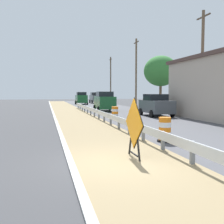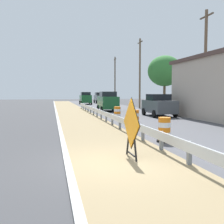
{
  "view_description": "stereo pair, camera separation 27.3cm",
  "coord_description": "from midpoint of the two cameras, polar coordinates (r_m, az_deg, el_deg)",
  "views": [
    {
      "loc": [
        -1.99,
        -7.59,
        2.12
      ],
      "look_at": [
        1.1,
        4.74,
        1.19
      ],
      "focal_mm": 42.39,
      "sensor_mm": 36.0,
      "label": 1
    },
    {
      "loc": [
        -1.72,
        -7.66,
        2.12
      ],
      "look_at": [
        1.1,
        4.74,
        1.19
      ],
      "focal_mm": 42.39,
      "sensor_mm": 36.0,
      "label": 2
    }
  ],
  "objects": [
    {
      "name": "tree_roadside",
      "position": [
        38.08,
        10.26,
        8.68
      ],
      "size": [
        4.73,
        4.73,
        7.29
      ],
      "color": "brown",
      "rests_on": "ground"
    },
    {
      "name": "traffic_barrel_close",
      "position": [
        16.83,
        4.13,
        -1.47
      ],
      "size": [
        0.68,
        0.68,
        1.03
      ],
      "color": "orange",
      "rests_on": "ground"
    },
    {
      "name": "utility_pole_near",
      "position": [
        22.92,
        18.56,
        9.95
      ],
      "size": [
        0.24,
        1.8,
        8.7
      ],
      "color": "brown",
      "rests_on": "ground"
    },
    {
      "name": "curb_near_edge",
      "position": [
        7.93,
        -9.71,
        -11.33
      ],
      "size": [
        0.2,
        120.0,
        0.11
      ],
      "primitive_type": "cube",
      "color": "#ADADA8",
      "rests_on": "ground"
    },
    {
      "name": "ground_plane",
      "position": [
        8.13,
        -0.37,
        -10.92
      ],
      "size": [
        160.0,
        160.0,
        0.0
      ],
      "primitive_type": "plane",
      "color": "#3D3D3F"
    },
    {
      "name": "car_mid_far_lane",
      "position": [
        24.32,
        9.15,
        1.49
      ],
      "size": [
        2.2,
        4.19,
        1.99
      ],
      "rotation": [
        0.0,
        0.0,
        -1.59
      ],
      "color": "#4C5156",
      "rests_on": "ground"
    },
    {
      "name": "warning_sign_diamond",
      "position": [
        8.58,
        3.85,
        -2.92
      ],
      "size": [
        0.07,
        1.69,
        1.99
      ],
      "rotation": [
        0.0,
        0.0,
        3.15
      ],
      "color": "black",
      "rests_on": "ground"
    },
    {
      "name": "car_lead_far_lane",
      "position": [
        30.36,
        -1.9,
        2.29
      ],
      "size": [
        2.15,
        4.33,
        2.25
      ],
      "rotation": [
        0.0,
        0.0,
        1.55
      ],
      "color": "#195128",
      "rests_on": "ground"
    },
    {
      "name": "car_trailing_near_lane",
      "position": [
        54.09,
        -3.75,
        3.09
      ],
      "size": [
        2.1,
        4.64,
        2.19
      ],
      "rotation": [
        0.0,
        0.0,
        -1.58
      ],
      "color": "#4C5156",
      "rests_on": "ground"
    },
    {
      "name": "car_lead_near_lane",
      "position": [
        48.84,
        -6.81,
        2.98
      ],
      "size": [
        2.12,
        4.57,
        2.24
      ],
      "rotation": [
        0.0,
        0.0,
        1.55
      ],
      "color": "#195128",
      "rests_on": "ground"
    },
    {
      "name": "traffic_barrel_nearest",
      "position": [
        11.62,
        10.66,
        -3.99
      ],
      "size": [
        0.65,
        0.65,
        1.07
      ],
      "color": "orange",
      "rests_on": "ground"
    },
    {
      "name": "traffic_barrel_mid",
      "position": [
        21.53,
        0.28,
        -0.28
      ],
      "size": [
        0.67,
        0.67,
        0.99
      ],
      "color": "orange",
      "rests_on": "ground"
    },
    {
      "name": "guardrail_median",
      "position": [
        11.82,
        5.81,
        -3.62
      ],
      "size": [
        0.18,
        51.02,
        0.71
      ],
      "color": "silver",
      "rests_on": "ground"
    },
    {
      "name": "utility_pole_mid",
      "position": [
        36.27,
        5.0,
        8.48
      ],
      "size": [
        0.24,
        1.8,
        9.37
      ],
      "color": "brown",
      "rests_on": "ground"
    },
    {
      "name": "utility_pole_far",
      "position": [
        53.2,
        -0.45,
        7.04
      ],
      "size": [
        0.24,
        1.8,
        9.23
      ],
      "color": "brown",
      "rests_on": "ground"
    },
    {
      "name": "median_dirt_strip",
      "position": [
        8.28,
        3.63,
        -10.62
      ],
      "size": [
        3.57,
        120.0,
        0.01
      ],
      "primitive_type": "cube",
      "color": "#8E7A56",
      "rests_on": "ground"
    }
  ]
}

